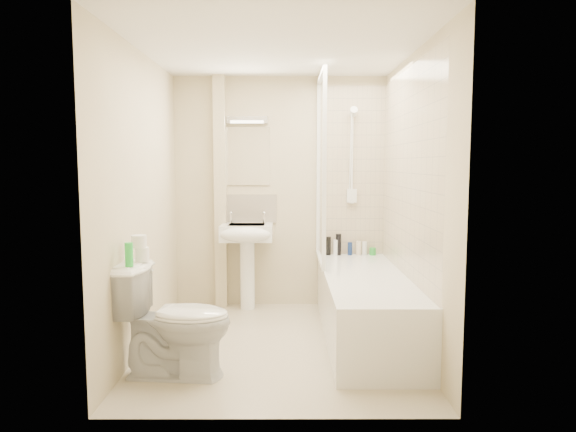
{
  "coord_description": "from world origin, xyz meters",
  "views": [
    {
      "loc": [
        0.08,
        -4.14,
        1.5
      ],
      "look_at": [
        0.08,
        0.2,
        1.06
      ],
      "focal_mm": 32.0,
      "sensor_mm": 36.0,
      "label": 1
    }
  ],
  "objects": [
    {
      "name": "mirror",
      "position": [
        -0.34,
        1.24,
        1.58
      ],
      "size": [
        0.46,
        0.01,
        0.6
      ],
      "primitive_type": "cube",
      "color": "white",
      "rests_on": "wall_back"
    },
    {
      "name": "wall_left",
      "position": [
        -1.1,
        0.0,
        1.2
      ],
      "size": [
        0.02,
        2.5,
        2.4
      ],
      "primitive_type": "cube",
      "color": "beige",
      "rests_on": "ground"
    },
    {
      "name": "bottle_cream",
      "position": [
        0.82,
        1.16,
        0.62
      ],
      "size": [
        0.05,
        0.05,
        0.15
      ],
      "primitive_type": "cylinder",
      "color": "beige",
      "rests_on": "bathtub"
    },
    {
      "name": "shower_fixture",
      "position": [
        0.75,
        1.19,
        1.55
      ],
      "size": [
        0.1,
        0.16,
        0.99
      ],
      "color": "white",
      "rests_on": "wall_back"
    },
    {
      "name": "bottle_black_a",
      "position": [
        0.51,
        1.16,
        0.65
      ],
      "size": [
        0.05,
        0.05,
        0.19
      ],
      "primitive_type": "cylinder",
      "color": "black",
      "rests_on": "bathtub"
    },
    {
      "name": "bathtub",
      "position": [
        0.75,
        0.2,
        0.29
      ],
      "size": [
        0.7,
        2.1,
        0.55
      ],
      "color": "white",
      "rests_on": "ground"
    },
    {
      "name": "pipe_boxing",
      "position": [
        -0.62,
        1.19,
        1.2
      ],
      "size": [
        0.12,
        0.12,
        2.4
      ],
      "primitive_type": "cube",
      "color": "beige",
      "rests_on": "ground"
    },
    {
      "name": "strip_light",
      "position": [
        -0.34,
        1.22,
        1.95
      ],
      "size": [
        0.42,
        0.07,
        0.07
      ],
      "primitive_type": "cube",
      "color": "silver",
      "rests_on": "wall_back"
    },
    {
      "name": "bottle_white_b",
      "position": [
        0.88,
        1.16,
        0.62
      ],
      "size": [
        0.05,
        0.05,
        0.14
      ],
      "primitive_type": "cylinder",
      "color": "silver",
      "rests_on": "bathtub"
    },
    {
      "name": "splashback",
      "position": [
        -0.34,
        1.24,
        1.03
      ],
      "size": [
        0.6,
        0.02,
        0.3
      ],
      "primitive_type": "cube",
      "color": "beige",
      "rests_on": "wall_back"
    },
    {
      "name": "green_bottle",
      "position": [
        -1.0,
        -0.71,
        0.89
      ],
      "size": [
        0.05,
        0.05,
        0.16
      ],
      "primitive_type": "cylinder",
      "color": "green",
      "rests_on": "toilet"
    },
    {
      "name": "bottle_green",
      "position": [
        0.97,
        1.16,
        0.59
      ],
      "size": [
        0.07,
        0.07,
        0.08
      ],
      "primitive_type": "cylinder",
      "color": "green",
      "rests_on": "bathtub"
    },
    {
      "name": "toilet_roll_upper",
      "position": [
        -0.98,
        -0.53,
        0.95
      ],
      "size": [
        0.11,
        0.11,
        0.09
      ],
      "primitive_type": "cylinder",
      "color": "white",
      "rests_on": "toilet_roll_lower"
    },
    {
      "name": "bottle_black_b",
      "position": [
        0.61,
        1.16,
        0.66
      ],
      "size": [
        0.06,
        0.06,
        0.22
      ],
      "primitive_type": "cylinder",
      "color": "black",
      "rests_on": "bathtub"
    },
    {
      "name": "wall_right",
      "position": [
        1.1,
        0.0,
        1.2
      ],
      "size": [
        0.02,
        2.5,
        2.4
      ],
      "primitive_type": "cube",
      "color": "beige",
      "rests_on": "ground"
    },
    {
      "name": "bottle_white_a",
      "position": [
        0.58,
        1.16,
        0.63
      ],
      "size": [
        0.06,
        0.06,
        0.16
      ],
      "primitive_type": "cylinder",
      "color": "white",
      "rests_on": "bathtub"
    },
    {
      "name": "toilet",
      "position": [
        -0.72,
        -0.61,
        0.4
      ],
      "size": [
        0.59,
        0.87,
        0.81
      ],
      "primitive_type": "imported",
      "rotation": [
        0.0,
        0.0,
        1.48
      ],
      "color": "white",
      "rests_on": "ground"
    },
    {
      "name": "floor",
      "position": [
        0.0,
        0.0,
        0.0
      ],
      "size": [
        2.5,
        2.5,
        0.0
      ],
      "primitive_type": "plane",
      "color": "beige",
      "rests_on": "ground"
    },
    {
      "name": "tile_right",
      "position": [
        1.09,
        0.2,
        1.42
      ],
      "size": [
        0.01,
        2.1,
        1.75
      ],
      "primitive_type": "cube",
      "color": "beige",
      "rests_on": "wall_right"
    },
    {
      "name": "bottle_blue",
      "position": [
        0.73,
        1.16,
        0.62
      ],
      "size": [
        0.05,
        0.05,
        0.14
      ],
      "primitive_type": "cylinder",
      "color": "navy",
      "rests_on": "bathtub"
    },
    {
      "name": "shower_screen",
      "position": [
        0.4,
        0.8,
        1.45
      ],
      "size": [
        0.04,
        0.92,
        1.8
      ],
      "color": "white",
      "rests_on": "bathtub"
    },
    {
      "name": "ceiling",
      "position": [
        0.0,
        0.0,
        2.4
      ],
      "size": [
        2.2,
        2.5,
        0.02
      ],
      "primitive_type": "cube",
      "color": "white",
      "rests_on": "wall_back"
    },
    {
      "name": "toilet_roll_lower",
      "position": [
        -0.96,
        -0.53,
        0.86
      ],
      "size": [
        0.1,
        0.1,
        0.1
      ],
      "primitive_type": "cylinder",
      "color": "white",
      "rests_on": "toilet"
    },
    {
      "name": "wall_back",
      "position": [
        0.0,
        1.25,
        1.2
      ],
      "size": [
        2.2,
        0.02,
        2.4
      ],
      "primitive_type": "cube",
      "color": "beige",
      "rests_on": "ground"
    },
    {
      "name": "tile_back",
      "position": [
        0.75,
        1.24,
        1.42
      ],
      "size": [
        0.7,
        0.01,
        1.75
      ],
      "primitive_type": "cube",
      "color": "beige",
      "rests_on": "wall_back"
    },
    {
      "name": "pedestal_sink",
      "position": [
        -0.34,
        1.01,
        0.71
      ],
      "size": [
        0.52,
        0.48,
        1.01
      ],
      "color": "white",
      "rests_on": "ground"
    }
  ]
}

